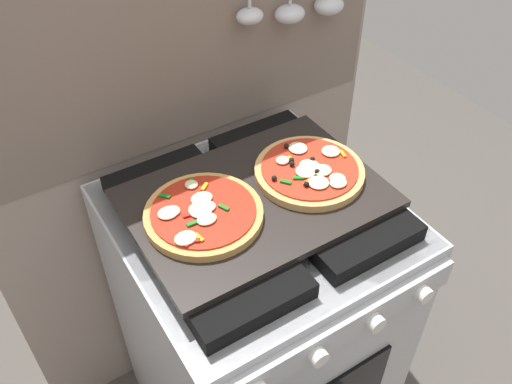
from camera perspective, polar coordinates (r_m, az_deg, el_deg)
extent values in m
cube|color=gray|center=(1.49, -6.89, 3.03)|extent=(1.10, 0.03, 1.55)
cube|color=gray|center=(1.27, -7.97, 15.86)|extent=(1.08, 0.00, 0.56)
ellipsoid|color=silver|center=(1.31, -0.66, 17.92)|extent=(0.07, 0.06, 0.04)
ellipsoid|color=silver|center=(1.38, 3.54, 18.10)|extent=(0.08, 0.07, 0.04)
ellipsoid|color=silver|center=(1.44, 7.62, 18.77)|extent=(0.08, 0.07, 0.04)
cube|color=#B7BABF|center=(1.54, 0.00, -13.81)|extent=(0.60, 0.60, 0.86)
cube|color=black|center=(1.21, 0.00, -2.52)|extent=(0.59, 0.59, 0.01)
cube|color=black|center=(1.15, -5.95, -4.20)|extent=(0.24, 0.51, 0.04)
cube|color=black|center=(1.25, 5.43, 0.73)|extent=(0.24, 0.51, 0.04)
cube|color=#B7BABF|center=(1.10, 8.90, -14.22)|extent=(0.58, 0.02, 0.07)
cylinder|color=silver|center=(1.06, 6.58, -16.77)|extent=(0.04, 0.02, 0.04)
cylinder|color=silver|center=(1.12, 12.44, -13.23)|extent=(0.04, 0.02, 0.04)
cylinder|color=silver|center=(1.19, 17.18, -10.19)|extent=(0.04, 0.02, 0.04)
cube|color=black|center=(1.17, 0.00, -0.65)|extent=(0.54, 0.38, 0.02)
cylinder|color=tan|center=(1.12, -5.47, -2.38)|extent=(0.24, 0.24, 0.02)
cylinder|color=#AD2614|center=(1.11, -5.50, -1.97)|extent=(0.22, 0.22, 0.00)
ellipsoid|color=beige|center=(1.13, -5.70, -0.64)|extent=(0.05, 0.04, 0.01)
ellipsoid|color=beige|center=(1.16, -6.78, 0.79)|extent=(0.03, 0.03, 0.01)
ellipsoid|color=beige|center=(1.11, -9.19, -2.16)|extent=(0.04, 0.04, 0.01)
ellipsoid|color=beige|center=(1.08, -5.17, -2.84)|extent=(0.04, 0.03, 0.01)
ellipsoid|color=beige|center=(1.11, -5.07, -1.50)|extent=(0.03, 0.03, 0.01)
ellipsoid|color=beige|center=(1.05, -7.38, -4.79)|extent=(0.04, 0.04, 0.01)
ellipsoid|color=beige|center=(1.10, -5.90, -1.86)|extent=(0.05, 0.05, 0.01)
ellipsoid|color=beige|center=(1.11, -8.68, -1.95)|extent=(0.03, 0.03, 0.01)
ellipsoid|color=beige|center=(1.11, -5.90, -1.70)|extent=(0.05, 0.05, 0.01)
cube|color=red|center=(1.14, -5.27, -0.26)|extent=(0.02, 0.02, 0.00)
cube|color=#19721E|center=(1.15, -9.53, -0.42)|extent=(0.02, 0.02, 0.00)
cube|color=gold|center=(1.05, -5.97, -4.74)|extent=(0.01, 0.02, 0.00)
cube|color=#19721E|center=(1.17, -6.71, 1.13)|extent=(0.01, 0.03, 0.00)
cube|color=#19721E|center=(1.08, -6.66, -3.29)|extent=(0.02, 0.01, 0.00)
cube|color=red|center=(1.10, -6.13, -2.28)|extent=(0.01, 0.02, 0.00)
cube|color=#19721E|center=(1.11, -3.38, -1.62)|extent=(0.02, 0.03, 0.00)
cube|color=red|center=(1.05, -7.13, -5.23)|extent=(0.02, 0.02, 0.00)
cube|color=red|center=(1.05, -6.55, -5.05)|extent=(0.02, 0.02, 0.00)
cube|color=red|center=(1.11, -9.29, -2.00)|extent=(0.02, 0.02, 0.00)
cube|color=gold|center=(1.16, -5.41, 0.56)|extent=(0.02, 0.02, 0.00)
cube|color=red|center=(1.10, -7.13, -2.30)|extent=(0.02, 0.01, 0.00)
cylinder|color=tan|center=(1.22, 5.59, 2.12)|extent=(0.24, 0.24, 0.02)
cylinder|color=#B72D19|center=(1.21, 5.63, 2.52)|extent=(0.22, 0.22, 0.00)
ellipsoid|color=beige|center=(1.21, 5.65, 2.67)|extent=(0.05, 0.05, 0.01)
ellipsoid|color=beige|center=(1.20, 6.96, 2.29)|extent=(0.04, 0.04, 0.01)
ellipsoid|color=beige|center=(1.22, 2.80, 3.34)|extent=(0.03, 0.03, 0.01)
ellipsoid|color=beige|center=(1.26, 4.39, 4.61)|extent=(0.04, 0.05, 0.01)
ellipsoid|color=beige|center=(1.18, 8.51, 1.41)|extent=(0.04, 0.04, 0.01)
ellipsoid|color=beige|center=(1.26, 7.83, 4.26)|extent=(0.04, 0.04, 0.01)
ellipsoid|color=beige|center=(1.17, 8.61, 0.96)|extent=(0.04, 0.03, 0.01)
ellipsoid|color=beige|center=(1.19, 5.21, 2.19)|extent=(0.05, 0.05, 0.01)
ellipsoid|color=beige|center=(1.17, 6.57, 0.99)|extent=(0.05, 0.04, 0.01)
sphere|color=black|center=(1.19, 6.41, 2.14)|extent=(0.01, 0.01, 0.01)
cube|color=gold|center=(1.25, 9.05, 3.97)|extent=(0.01, 0.03, 0.00)
sphere|color=black|center=(1.16, 5.30, 0.83)|extent=(0.01, 0.01, 0.01)
cube|color=#19721E|center=(1.17, 3.13, 1.07)|extent=(0.02, 0.02, 0.00)
sphere|color=black|center=(1.22, 3.75, 3.33)|extent=(0.01, 0.01, 0.01)
cube|color=#19721E|center=(1.18, 4.48, 1.48)|extent=(0.02, 0.02, 0.00)
sphere|color=black|center=(1.21, 3.80, 2.96)|extent=(0.01, 0.01, 0.01)
sphere|color=black|center=(1.26, 3.22, 4.83)|extent=(0.01, 0.01, 0.01)
cube|color=gold|center=(1.23, 3.24, 3.47)|extent=(0.03, 0.01, 0.00)
sphere|color=black|center=(1.22, 5.93, 3.42)|extent=(0.01, 0.01, 0.01)
cube|color=gold|center=(1.17, 5.40, 1.03)|extent=(0.03, 0.02, 0.00)
sphere|color=black|center=(1.17, 2.01, 1.36)|extent=(0.01, 0.01, 0.01)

